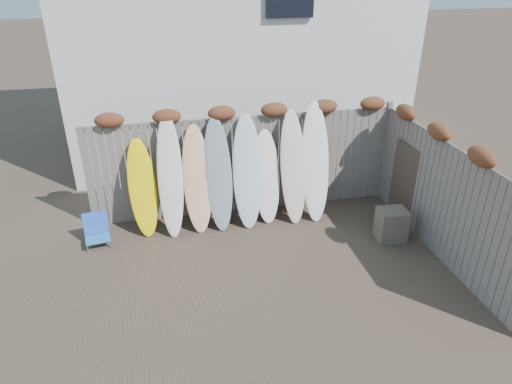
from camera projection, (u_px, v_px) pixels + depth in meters
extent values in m
plane|color=#493A2D|center=(272.00, 280.00, 7.39)|extent=(80.00, 80.00, 0.00)
cube|color=slate|center=(243.00, 165.00, 9.02)|extent=(6.00, 0.10, 2.00)
cube|color=slate|center=(384.00, 151.00, 9.56)|extent=(0.10, 0.10, 2.10)
ellipsoid|color=brown|center=(109.00, 120.00, 8.04)|extent=(0.52, 0.28, 0.28)
ellipsoid|color=brown|center=(167.00, 117.00, 8.22)|extent=(0.52, 0.28, 0.28)
ellipsoid|color=brown|center=(222.00, 113.00, 8.41)|extent=(0.52, 0.28, 0.28)
ellipsoid|color=brown|center=(274.00, 110.00, 8.60)|extent=(0.52, 0.28, 0.28)
ellipsoid|color=brown|center=(324.00, 107.00, 8.79)|extent=(0.52, 0.28, 0.28)
ellipsoid|color=brown|center=(373.00, 104.00, 8.97)|extent=(0.52, 0.28, 0.28)
cube|color=slate|center=(443.00, 201.00, 7.67)|extent=(0.10, 4.40, 2.00)
ellipsoid|color=brown|center=(482.00, 157.00, 6.55)|extent=(0.28, 0.56, 0.28)
ellipsoid|color=brown|center=(439.00, 132.00, 7.51)|extent=(0.28, 0.56, 0.28)
ellipsoid|color=brown|center=(406.00, 112.00, 8.47)|extent=(0.28, 0.56, 0.28)
cube|color=silver|center=(232.00, 30.00, 11.77)|extent=(8.00, 5.00, 6.00)
cube|color=blue|center=(98.00, 238.00, 8.20)|extent=(0.48, 0.44, 0.03)
cube|color=blue|center=(95.00, 222.00, 8.27)|extent=(0.44, 0.20, 0.39)
cylinder|color=silver|center=(88.00, 249.00, 8.04)|extent=(0.02, 0.02, 0.16)
cylinder|color=silver|center=(87.00, 239.00, 8.31)|extent=(0.02, 0.02, 0.16)
cylinder|color=#B7B6BE|center=(111.00, 244.00, 8.17)|extent=(0.02, 0.02, 0.16)
cylinder|color=silver|center=(109.00, 235.00, 8.43)|extent=(0.02, 0.02, 0.16)
cube|color=brown|center=(391.00, 225.00, 8.35)|extent=(0.55, 0.47, 0.60)
cube|color=#4B3D2E|center=(408.00, 186.00, 8.69)|extent=(0.15, 1.03, 1.55)
ellipsoid|color=yellow|center=(143.00, 188.00, 8.36)|extent=(0.56, 0.68, 1.78)
ellipsoid|color=silver|center=(170.00, 177.00, 8.30)|extent=(0.52, 0.81, 2.20)
ellipsoid|color=#E1AF72|center=(197.00, 179.00, 8.47)|extent=(0.54, 0.71, 1.97)
ellipsoid|color=gray|center=(218.00, 175.00, 8.52)|extent=(0.52, 0.74, 2.09)
ellipsoid|color=silver|center=(247.00, 172.00, 8.60)|extent=(0.62, 0.80, 2.11)
ellipsoid|color=white|center=(267.00, 177.00, 8.80)|extent=(0.53, 0.66, 1.77)
ellipsoid|color=beige|center=(293.00, 167.00, 8.76)|extent=(0.51, 0.76, 2.13)
ellipsoid|color=white|center=(315.00, 162.00, 8.82)|extent=(0.60, 0.84, 2.25)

